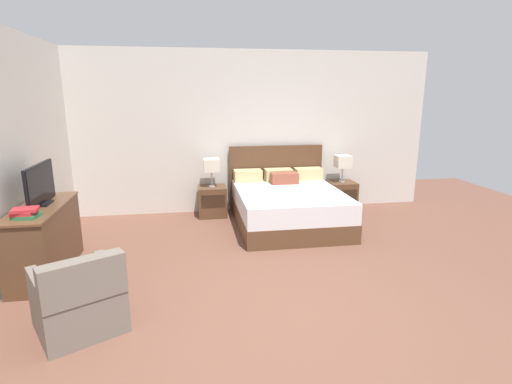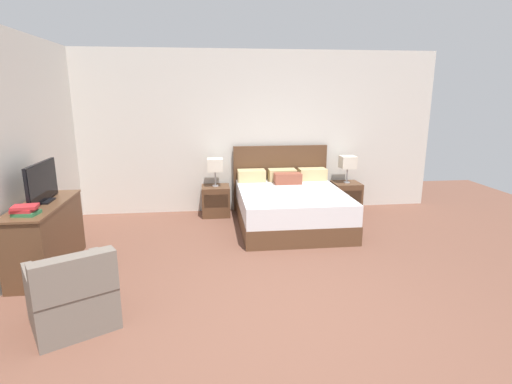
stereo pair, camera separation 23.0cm
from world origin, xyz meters
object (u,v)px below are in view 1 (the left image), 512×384
at_px(dresser, 44,239).
at_px(armchair_by_window, 79,301).
at_px(book_blue_cover, 23,213).
at_px(book_small_top, 25,210).
at_px(nightstand_right, 341,196).
at_px(bed, 288,205).
at_px(book_red_cover, 26,216).
at_px(table_lamp_right, 343,162).
at_px(table_lamp_left, 211,166).
at_px(tv, 40,185).
at_px(nightstand_left, 212,201).

bearing_deg(dresser, armchair_by_window, -62.02).
distance_m(book_blue_cover, armchair_by_window, 1.27).
bearing_deg(book_small_top, nightstand_right, 28.95).
relative_size(bed, book_red_cover, 8.45).
height_order(table_lamp_right, dresser, table_lamp_right).
relative_size(nightstand_right, armchair_by_window, 0.56).
bearing_deg(table_lamp_left, table_lamp_right, 0.00).
distance_m(book_small_top, armchair_by_window, 1.27).
bearing_deg(tv, armchair_by_window, -63.54).
distance_m(tv, armchair_by_window, 1.74).
xyz_separation_m(nightstand_right, table_lamp_right, (0.00, 0.00, 0.63)).
relative_size(nightstand_right, book_red_cover, 2.21).
xyz_separation_m(bed, table_lamp_left, (-1.17, 0.68, 0.56)).
xyz_separation_m(bed, book_blue_cover, (-3.24, -1.75, 0.55)).
bearing_deg(book_small_top, table_lamp_left, 49.90).
xyz_separation_m(nightstand_left, book_red_cover, (-2.04, -2.43, 0.58)).
height_order(table_lamp_left, armchair_by_window, table_lamp_left).
bearing_deg(bed, nightstand_right, 30.18).
bearing_deg(armchair_by_window, table_lamp_left, 67.61).
bearing_deg(armchair_by_window, bed, 45.97).
relative_size(nightstand_left, book_small_top, 2.11).
height_order(bed, table_lamp_right, bed).
bearing_deg(bed, book_red_cover, -151.45).
bearing_deg(bed, book_small_top, -151.50).
height_order(book_red_cover, armchair_by_window, book_red_cover).
bearing_deg(table_lamp_right, book_blue_cover, -151.13).
distance_m(nightstand_left, tv, 2.91).
height_order(tv, book_red_cover, tv).
height_order(table_lamp_right, book_red_cover, table_lamp_right).
distance_m(nightstand_right, table_lamp_right, 0.63).
xyz_separation_m(book_red_cover, book_blue_cover, (-0.02, 0.00, 0.04)).
distance_m(bed, book_small_top, 3.71).
height_order(tv, armchair_by_window, tv).
xyz_separation_m(nightstand_right, table_lamp_left, (-2.35, 0.00, 0.63)).
bearing_deg(book_blue_cover, armchair_by_window, -51.07).
xyz_separation_m(table_lamp_right, book_red_cover, (-4.39, -2.43, -0.05)).
bearing_deg(armchair_by_window, dresser, 117.98).
xyz_separation_m(dresser, armchair_by_window, (0.70, -1.32, -0.14)).
height_order(table_lamp_right, tv, tv).
xyz_separation_m(table_lamp_right, dresser, (-4.41, -1.99, -0.46)).
bearing_deg(dresser, book_small_top, -88.27).
bearing_deg(tv, book_small_top, -88.82).
relative_size(bed, book_blue_cover, 9.35).
height_order(nightstand_left, table_lamp_left, table_lamp_left).
xyz_separation_m(nightstand_right, tv, (-4.41, -1.90, 0.79)).
bearing_deg(table_lamp_right, tv, -156.64).
xyz_separation_m(table_lamp_left, book_small_top, (-2.05, -2.43, 0.02)).
bearing_deg(nightstand_left, table_lamp_left, 90.00).
bearing_deg(armchair_by_window, book_blue_cover, 128.93).
height_order(dresser, armchair_by_window, dresser).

